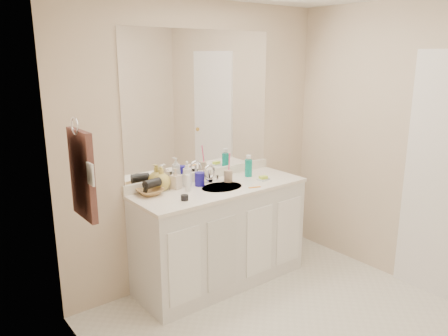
% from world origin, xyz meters
% --- Properties ---
extents(wall_back, '(2.60, 0.02, 2.40)m').
position_xyz_m(wall_back, '(0.00, 1.30, 1.20)').
color(wall_back, beige).
rests_on(wall_back, floor).
extents(wall_left, '(0.02, 2.60, 2.40)m').
position_xyz_m(wall_left, '(-1.30, 0.00, 1.20)').
color(wall_left, beige).
rests_on(wall_left, floor).
extents(wall_right, '(0.02, 2.60, 2.40)m').
position_xyz_m(wall_right, '(1.30, 0.00, 1.20)').
color(wall_right, beige).
rests_on(wall_right, floor).
extents(vanity_cabinet, '(1.50, 0.55, 0.85)m').
position_xyz_m(vanity_cabinet, '(0.00, 1.02, 0.42)').
color(vanity_cabinet, white).
rests_on(vanity_cabinet, floor).
extents(countertop, '(1.52, 0.57, 0.03)m').
position_xyz_m(countertop, '(0.00, 1.02, 0.86)').
color(countertop, white).
rests_on(countertop, vanity_cabinet).
extents(backsplash, '(1.52, 0.03, 0.08)m').
position_xyz_m(backsplash, '(0.00, 1.29, 0.92)').
color(backsplash, white).
rests_on(backsplash, countertop).
extents(sink_basin, '(0.37, 0.37, 0.02)m').
position_xyz_m(sink_basin, '(0.00, 1.00, 0.87)').
color(sink_basin, beige).
rests_on(sink_basin, countertop).
extents(faucet, '(0.02, 0.02, 0.11)m').
position_xyz_m(faucet, '(0.00, 1.18, 0.94)').
color(faucet, silver).
rests_on(faucet, countertop).
extents(mirror, '(1.48, 0.01, 1.20)m').
position_xyz_m(mirror, '(0.00, 1.29, 1.56)').
color(mirror, white).
rests_on(mirror, wall_back).
extents(blue_mug, '(0.11, 0.11, 0.11)m').
position_xyz_m(blue_mug, '(-0.13, 1.15, 0.94)').
color(blue_mug, navy).
rests_on(blue_mug, countertop).
extents(tan_cup, '(0.08, 0.08, 0.10)m').
position_xyz_m(tan_cup, '(0.14, 1.09, 0.93)').
color(tan_cup, tan).
rests_on(tan_cup, countertop).
extents(toothbrush, '(0.02, 0.04, 0.22)m').
position_xyz_m(toothbrush, '(0.15, 1.09, 1.03)').
color(toothbrush, '#FF4385').
rests_on(toothbrush, tan_cup).
extents(mouthwash_bottle, '(0.07, 0.07, 0.16)m').
position_xyz_m(mouthwash_bottle, '(0.39, 1.12, 0.96)').
color(mouthwash_bottle, '#0B8B7A').
rests_on(mouthwash_bottle, countertop).
extents(soap_dish, '(0.11, 0.09, 0.01)m').
position_xyz_m(soap_dish, '(0.42, 0.94, 0.89)').
color(soap_dish, silver).
rests_on(soap_dish, countertop).
extents(green_soap, '(0.08, 0.06, 0.02)m').
position_xyz_m(green_soap, '(0.42, 0.94, 0.90)').
color(green_soap, '#BBDD36').
rests_on(green_soap, soap_dish).
extents(orange_comb, '(0.11, 0.05, 0.00)m').
position_xyz_m(orange_comb, '(0.21, 0.82, 0.88)').
color(orange_comb, orange).
rests_on(orange_comb, countertop).
extents(dark_jar, '(0.08, 0.08, 0.04)m').
position_xyz_m(dark_jar, '(-0.44, 0.91, 0.90)').
color(dark_jar, black).
rests_on(dark_jar, countertop).
extents(extra_white_bottle, '(0.05, 0.05, 0.14)m').
position_xyz_m(extra_white_bottle, '(-0.29, 1.09, 0.95)').
color(extra_white_bottle, white).
rests_on(extra_white_bottle, countertop).
extents(soap_bottle_white, '(0.11, 0.11, 0.21)m').
position_xyz_m(soap_bottle_white, '(-0.22, 1.20, 0.99)').
color(soap_bottle_white, white).
rests_on(soap_bottle_white, countertop).
extents(soap_bottle_cream, '(0.10, 0.10, 0.17)m').
position_xyz_m(soap_bottle_cream, '(-0.33, 1.20, 0.97)').
color(soap_bottle_cream, beige).
rests_on(soap_bottle_cream, countertop).
extents(soap_bottle_yellow, '(0.19, 0.19, 0.19)m').
position_xyz_m(soap_bottle_yellow, '(-0.44, 1.25, 0.98)').
color(soap_bottle_yellow, '#CFBA50').
rests_on(soap_bottle_yellow, countertop).
extents(wicker_basket, '(0.22, 0.22, 0.05)m').
position_xyz_m(wicker_basket, '(-0.58, 1.19, 0.90)').
color(wicker_basket, '#9C733F').
rests_on(wicker_basket, countertop).
extents(hair_dryer, '(0.16, 0.10, 0.07)m').
position_xyz_m(hair_dryer, '(-0.56, 1.19, 0.97)').
color(hair_dryer, black).
rests_on(hair_dryer, wicker_basket).
extents(towel_ring, '(0.01, 0.11, 0.11)m').
position_xyz_m(towel_ring, '(-1.27, 0.77, 1.55)').
color(towel_ring, silver).
rests_on(towel_ring, wall_left).
extents(hand_towel, '(0.04, 0.32, 0.55)m').
position_xyz_m(hand_towel, '(-1.25, 0.77, 1.25)').
color(hand_towel, '#3C2320').
rests_on(hand_towel, towel_ring).
extents(switch_plate, '(0.01, 0.08, 0.13)m').
position_xyz_m(switch_plate, '(-1.27, 0.57, 1.30)').
color(switch_plate, silver).
rests_on(switch_plate, wall_left).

